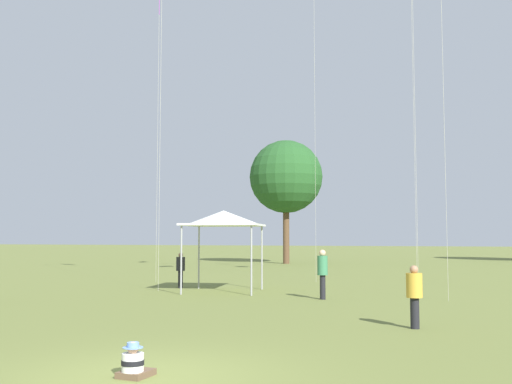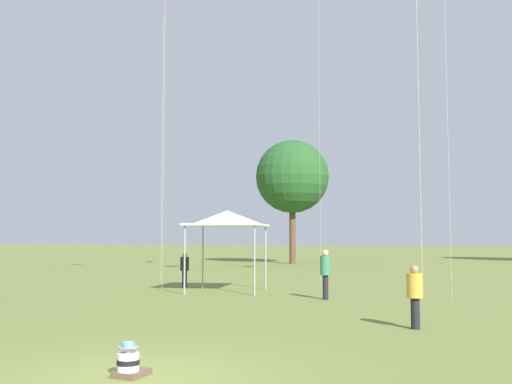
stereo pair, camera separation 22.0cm
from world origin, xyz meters
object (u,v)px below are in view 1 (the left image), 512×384
distant_tree_0 (286,177)px  person_standing_2 (414,291)px  seated_toddler (134,363)px  person_standing_4 (323,270)px  canopy_tent (224,219)px  person_standing_0 (181,267)px

distant_tree_0 → person_standing_2: bearing=-68.9°
seated_toddler → person_standing_4: (0.18, 12.67, 0.83)m
seated_toddler → person_standing_4: bearing=92.7°
seated_toddler → person_standing_4: 12.70m
distant_tree_0 → canopy_tent: bearing=-79.3°
person_standing_0 → person_standing_4: bearing=-79.9°
seated_toddler → canopy_tent: bearing=110.3°
person_standing_0 → person_standing_2: (10.54, -8.62, -0.01)m
person_standing_0 → person_standing_2: size_ratio=1.01×
person_standing_2 → person_standing_4: 7.02m
distant_tree_0 → person_standing_4: bearing=-71.3°
person_standing_0 → person_standing_4: 7.39m
person_standing_4 → person_standing_2: bearing=153.7°
person_standing_2 → person_standing_0: bearing=-174.8°
seated_toddler → person_standing_0: 16.72m
seated_toddler → person_standing_0: size_ratio=0.37×
seated_toddler → distant_tree_0: size_ratio=0.05×
person_standing_4 → distant_tree_0: size_ratio=0.17×
person_standing_4 → distant_tree_0: bearing=-38.8°
person_standing_0 → canopy_tent: (2.42, -1.00, 2.06)m
seated_toddler → person_standing_2: size_ratio=0.37×
person_standing_2 → canopy_tent: (-8.12, 7.62, 2.08)m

